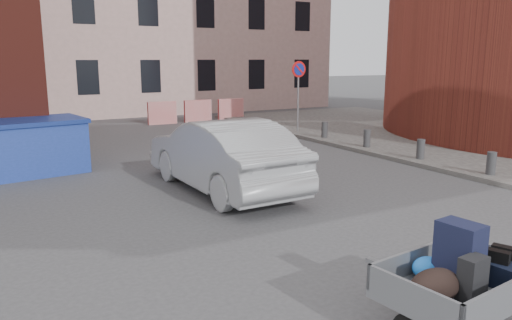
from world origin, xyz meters
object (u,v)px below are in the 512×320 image
bicycle (503,137)px  trailer (458,279)px  dumpster (15,148)px  silver_car (222,155)px

bicycle → trailer: bearing=124.5°
trailer → dumpster: size_ratio=0.54×
trailer → silver_car: size_ratio=0.39×
silver_car → bicycle: (9.06, -0.53, -0.23)m
trailer → bicycle: 11.24m
bicycle → dumpster: bearing=73.6°
trailer → silver_car: silver_car is taller
dumpster → silver_car: (3.88, -3.78, 0.10)m
dumpster → silver_car: 5.42m
dumpster → silver_car: silver_car is taller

